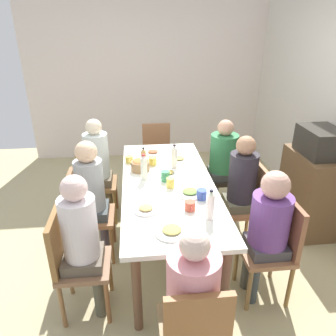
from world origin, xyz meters
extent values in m
plane|color=tan|center=(0.00, 0.00, 0.00)|extent=(6.30, 6.30, 0.00)
cube|color=silver|center=(-2.69, 0.00, 1.30)|extent=(0.12, 3.95, 2.60)
cube|color=white|center=(0.00, 0.00, 0.76)|extent=(2.06, 0.86, 0.04)
cylinder|color=brown|center=(-0.93, -0.33, 0.37)|extent=(0.07, 0.07, 0.74)
cylinder|color=brown|center=(0.93, -0.33, 0.37)|extent=(0.07, 0.07, 0.74)
cylinder|color=brown|center=(-0.93, 0.33, 0.37)|extent=(0.07, 0.07, 0.74)
cylinder|color=brown|center=(0.93, 0.33, 0.37)|extent=(0.07, 0.07, 0.74)
cube|color=brown|center=(-0.69, -0.73, 0.44)|extent=(0.40, 0.40, 0.04)
cylinder|color=olive|center=(-0.86, -0.90, 0.21)|extent=(0.04, 0.04, 0.43)
cylinder|color=olive|center=(-0.52, -0.90, 0.21)|extent=(0.04, 0.04, 0.43)
cylinder|color=#955831|center=(-0.86, -0.56, 0.21)|extent=(0.04, 0.04, 0.43)
cylinder|color=olive|center=(-0.52, -0.56, 0.21)|extent=(0.04, 0.04, 0.43)
cube|color=olive|center=(-0.69, -0.91, 0.68)|extent=(0.38, 0.04, 0.45)
cylinder|color=brown|center=(-0.77, -0.63, 0.23)|extent=(0.09, 0.09, 0.45)
cylinder|color=brown|center=(-0.61, -0.63, 0.23)|extent=(0.09, 0.09, 0.45)
cube|color=brown|center=(-0.69, -0.73, 0.50)|extent=(0.30, 0.30, 0.10)
cylinder|color=silver|center=(-0.69, -0.73, 0.80)|extent=(0.27, 0.27, 0.51)
sphere|color=beige|center=(-0.69, -0.73, 1.13)|extent=(0.17, 0.17, 0.17)
cube|color=#945E3A|center=(0.00, 0.73, 0.44)|extent=(0.40, 0.40, 0.04)
cylinder|color=olive|center=(0.17, 0.90, 0.21)|extent=(0.04, 0.04, 0.43)
cylinder|color=olive|center=(-0.17, 0.90, 0.21)|extent=(0.04, 0.04, 0.43)
cylinder|color=#885E41|center=(0.17, 0.56, 0.21)|extent=(0.04, 0.04, 0.43)
cylinder|color=olive|center=(-0.17, 0.56, 0.21)|extent=(0.04, 0.04, 0.43)
cube|color=#946741|center=(0.00, 0.91, 0.68)|extent=(0.38, 0.04, 0.45)
cylinder|color=#505245|center=(0.08, 0.63, 0.23)|extent=(0.09, 0.09, 0.45)
cylinder|color=brown|center=(-0.08, 0.63, 0.23)|extent=(0.09, 0.09, 0.45)
cube|color=brown|center=(0.00, 0.73, 0.50)|extent=(0.30, 0.30, 0.10)
cylinder|color=#2A262E|center=(0.00, 0.73, 0.79)|extent=(0.27, 0.27, 0.49)
sphere|color=#A87957|center=(0.00, 0.73, 1.12)|extent=(0.19, 0.19, 0.19)
cube|color=black|center=(-0.69, 0.73, 0.44)|extent=(0.40, 0.40, 0.04)
cylinder|color=black|center=(-0.52, 0.90, 0.21)|extent=(0.04, 0.04, 0.43)
cylinder|color=black|center=(-0.86, 0.90, 0.21)|extent=(0.04, 0.04, 0.43)
cylinder|color=black|center=(-0.52, 0.56, 0.21)|extent=(0.04, 0.04, 0.43)
cylinder|color=black|center=(-0.86, 0.56, 0.21)|extent=(0.04, 0.04, 0.43)
cube|color=black|center=(-0.69, 0.91, 0.68)|extent=(0.38, 0.04, 0.45)
cylinder|color=#453C40|center=(-0.61, 0.63, 0.23)|extent=(0.09, 0.09, 0.45)
cylinder|color=#384043|center=(-0.77, 0.63, 0.23)|extent=(0.09, 0.09, 0.45)
cube|color=#3D4343|center=(-0.69, 0.73, 0.50)|extent=(0.30, 0.30, 0.10)
cylinder|color=#307947|center=(-0.69, 0.73, 0.77)|extent=(0.32, 0.32, 0.44)
sphere|color=tan|center=(-0.69, 0.73, 1.08)|extent=(0.18, 0.18, 0.18)
cube|color=olive|center=(-1.33, 0.00, 0.44)|extent=(0.40, 0.40, 0.04)
cylinder|color=brown|center=(-1.50, 0.17, 0.21)|extent=(0.04, 0.04, 0.43)
cylinder|color=olive|center=(-1.50, -0.17, 0.21)|extent=(0.04, 0.04, 0.43)
cylinder|color=#955A31|center=(-1.16, 0.17, 0.21)|extent=(0.04, 0.04, 0.43)
cylinder|color=brown|center=(-1.16, -0.17, 0.21)|extent=(0.04, 0.04, 0.43)
cube|color=#946141|center=(-1.51, 0.00, 0.68)|extent=(0.04, 0.38, 0.45)
cube|color=olive|center=(1.33, 0.00, 0.44)|extent=(0.40, 0.40, 0.04)
cylinder|color=olive|center=(1.16, -0.17, 0.21)|extent=(0.04, 0.04, 0.43)
cylinder|color=#92573D|center=(1.16, 0.17, 0.21)|extent=(0.04, 0.04, 0.43)
cube|color=brown|center=(1.51, 0.00, 0.68)|extent=(0.04, 0.38, 0.45)
cylinder|color=#2D3355|center=(1.23, 0.08, 0.23)|extent=(0.09, 0.09, 0.45)
cube|color=#2F2E4F|center=(1.33, 0.00, 0.50)|extent=(0.30, 0.30, 0.10)
cylinder|color=pink|center=(1.33, 0.00, 0.78)|extent=(0.31, 0.31, 0.45)
sphere|color=beige|center=(1.33, 0.00, 1.08)|extent=(0.17, 0.17, 0.17)
cube|color=brown|center=(0.69, -0.73, 0.44)|extent=(0.40, 0.40, 0.04)
cylinder|color=olive|center=(0.52, -0.90, 0.21)|extent=(0.04, 0.04, 0.43)
cylinder|color=brown|center=(0.86, -0.90, 0.21)|extent=(0.04, 0.04, 0.43)
cylinder|color=olive|center=(0.52, -0.56, 0.21)|extent=(0.04, 0.04, 0.43)
cylinder|color=#915D35|center=(0.86, -0.56, 0.21)|extent=(0.04, 0.04, 0.43)
cube|color=brown|center=(0.69, -0.91, 0.68)|extent=(0.38, 0.04, 0.45)
cylinder|color=brown|center=(0.61, -0.63, 0.23)|extent=(0.09, 0.09, 0.45)
cylinder|color=#524F3E|center=(0.77, -0.63, 0.23)|extent=(0.09, 0.09, 0.45)
cube|color=brown|center=(0.69, -0.73, 0.50)|extent=(0.30, 0.30, 0.10)
cylinder|color=silver|center=(0.69, -0.73, 0.79)|extent=(0.27, 0.27, 0.49)
sphere|color=beige|center=(0.69, -0.73, 1.13)|extent=(0.19, 0.19, 0.19)
cube|color=#8E5B39|center=(0.00, -0.73, 0.44)|extent=(0.40, 0.40, 0.04)
cylinder|color=olive|center=(-0.17, -0.90, 0.21)|extent=(0.04, 0.04, 0.43)
cylinder|color=brown|center=(0.17, -0.90, 0.21)|extent=(0.04, 0.04, 0.43)
cylinder|color=brown|center=(-0.17, -0.56, 0.21)|extent=(0.04, 0.04, 0.43)
cylinder|color=brown|center=(0.17, -0.56, 0.21)|extent=(0.04, 0.04, 0.43)
cube|color=brown|center=(0.00, -0.91, 0.68)|extent=(0.38, 0.04, 0.45)
cylinder|color=#3F4241|center=(-0.08, -0.63, 0.23)|extent=(0.09, 0.09, 0.45)
cylinder|color=#483F47|center=(0.08, -0.63, 0.23)|extent=(0.09, 0.09, 0.45)
cube|color=#363D3D|center=(0.00, -0.73, 0.50)|extent=(0.30, 0.30, 0.10)
cylinder|color=#9A9FA1|center=(0.00, -0.73, 0.79)|extent=(0.26, 0.26, 0.48)
sphere|color=beige|center=(0.00, -0.73, 1.12)|extent=(0.20, 0.20, 0.20)
cube|color=#916140|center=(0.69, 0.73, 0.44)|extent=(0.40, 0.40, 0.04)
cylinder|color=olive|center=(0.86, 0.90, 0.21)|extent=(0.04, 0.04, 0.43)
cylinder|color=olive|center=(0.52, 0.90, 0.21)|extent=(0.04, 0.04, 0.43)
cylinder|color=olive|center=(0.86, 0.56, 0.21)|extent=(0.04, 0.04, 0.43)
cylinder|color=olive|center=(0.52, 0.56, 0.21)|extent=(0.04, 0.04, 0.43)
cube|color=brown|center=(0.69, 0.91, 0.68)|extent=(0.38, 0.04, 0.45)
cylinder|color=#3A4143|center=(0.77, 0.63, 0.23)|extent=(0.09, 0.09, 0.45)
cylinder|color=#45453C|center=(0.61, 0.63, 0.23)|extent=(0.09, 0.09, 0.45)
cube|color=#403E42|center=(0.69, 0.73, 0.50)|extent=(0.30, 0.30, 0.10)
cylinder|color=#6A3E8A|center=(0.69, 0.73, 0.76)|extent=(0.31, 0.31, 0.42)
sphere|color=tan|center=(0.69, 0.73, 1.07)|extent=(0.22, 0.22, 0.22)
cylinder|color=silver|center=(0.24, 0.17, 0.78)|extent=(0.25, 0.25, 0.01)
ellipsoid|color=#759A46|center=(0.24, 0.17, 0.80)|extent=(0.13, 0.13, 0.02)
cylinder|color=white|center=(-0.17, 0.02, 0.78)|extent=(0.21, 0.21, 0.01)
ellipsoid|color=tan|center=(-0.17, 0.02, 0.80)|extent=(0.11, 0.11, 0.02)
cylinder|color=white|center=(-0.51, 0.17, 0.78)|extent=(0.23, 0.23, 0.01)
ellipsoid|color=tan|center=(-0.51, 0.17, 0.80)|extent=(0.12, 0.12, 0.02)
cylinder|color=white|center=(0.79, -0.06, 0.78)|extent=(0.26, 0.26, 0.01)
ellipsoid|color=tan|center=(0.79, -0.06, 0.80)|extent=(0.14, 0.14, 0.02)
cylinder|color=white|center=(0.47, -0.23, 0.78)|extent=(0.20, 0.20, 0.01)
ellipsoid|color=tan|center=(0.47, -0.23, 0.80)|extent=(0.11, 0.11, 0.02)
cylinder|color=beige|center=(-0.73, -0.10, 0.78)|extent=(0.20, 0.20, 0.01)
ellipsoid|color=#AE5C3D|center=(-0.73, -0.10, 0.80)|extent=(0.11, 0.11, 0.02)
cylinder|color=olive|center=(-0.30, -0.25, 0.83)|extent=(0.19, 0.19, 0.10)
ellipsoid|color=#B0713B|center=(-0.30, -0.25, 0.88)|extent=(0.15, 0.15, 0.04)
cylinder|color=#E9CC55|center=(0.10, 0.01, 0.82)|extent=(0.07, 0.07, 0.09)
torus|color=#E8C04C|center=(0.15, 0.01, 0.82)|extent=(0.05, 0.01, 0.05)
cylinder|color=#3F8C5B|center=(-0.04, -0.02, 0.83)|extent=(0.08, 0.08, 0.10)
torus|color=#479665|center=(0.02, -0.02, 0.83)|extent=(0.05, 0.01, 0.05)
cylinder|color=gold|center=(-0.52, -0.37, 0.81)|extent=(0.08, 0.08, 0.07)
torus|color=#E0CD56|center=(-0.46, -0.37, 0.81)|extent=(0.05, 0.01, 0.05)
cylinder|color=#DCC44D|center=(-0.43, -0.12, 0.82)|extent=(0.08, 0.08, 0.08)
torus|color=#E3C751|center=(-0.38, -0.12, 0.82)|extent=(0.05, 0.01, 0.05)
cylinder|color=#C34E37|center=(0.50, 0.13, 0.82)|extent=(0.09, 0.09, 0.08)
torus|color=#C4453B|center=(0.56, 0.13, 0.82)|extent=(0.05, 0.01, 0.05)
cylinder|color=#3953A7|center=(0.34, 0.25, 0.82)|extent=(0.09, 0.09, 0.09)
torus|color=#30529D|center=(0.39, 0.25, 0.82)|extent=(0.05, 0.01, 0.05)
cylinder|color=silver|center=(-0.10, -0.22, 0.89)|extent=(0.06, 0.06, 0.22)
cone|color=silver|center=(-0.10, -0.22, 1.01)|extent=(0.06, 0.06, 0.03)
cylinder|color=red|center=(-0.10, -0.22, 1.03)|extent=(0.03, 0.03, 0.01)
cylinder|color=silver|center=(0.64, 0.26, 0.88)|extent=(0.06, 0.06, 0.21)
cone|color=silver|center=(0.64, 0.26, 1.00)|extent=(0.05, 0.05, 0.03)
cylinder|color=black|center=(0.64, 0.26, 1.02)|extent=(0.03, 0.03, 0.01)
cylinder|color=tan|center=(-0.39, -0.21, 0.86)|extent=(0.05, 0.05, 0.17)
cone|color=tan|center=(-0.39, -0.21, 0.96)|extent=(0.05, 0.05, 0.03)
cylinder|color=black|center=(-0.39, -0.21, 0.98)|extent=(0.03, 0.03, 0.01)
cylinder|color=#EDE3C9|center=(-0.32, 0.10, 0.89)|extent=(0.06, 0.06, 0.22)
cone|color=white|center=(-0.32, 0.10, 1.01)|extent=(0.06, 0.06, 0.03)
cylinder|color=black|center=(-0.32, 0.10, 1.03)|extent=(0.03, 0.03, 0.01)
cube|color=brown|center=(-0.23, 1.61, 0.45)|extent=(0.70, 0.44, 0.90)
cube|color=#2E2B25|center=(-0.23, 1.61, 1.04)|extent=(0.48, 0.36, 0.28)
camera|label=1|loc=(2.69, -0.29, 2.18)|focal=34.26mm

